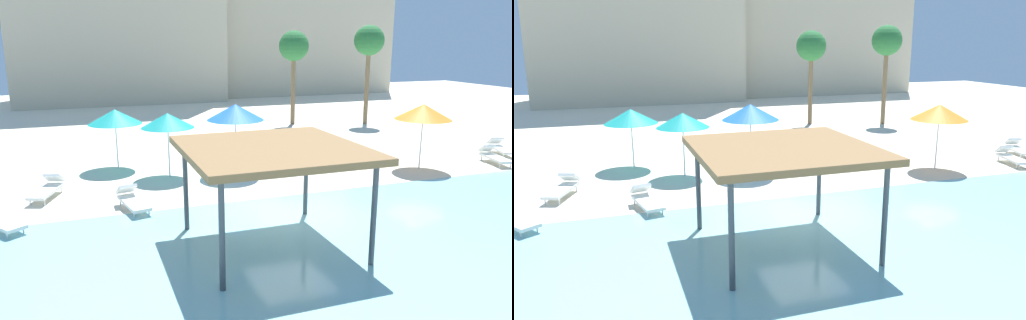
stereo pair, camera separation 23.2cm
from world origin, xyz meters
The scene contains 14 objects.
ground_plane centered at (0.00, 0.00, 0.00)m, with size 80.00×80.00×0.00m, color beige.
lagoon_water centered at (0.00, -5.25, 0.02)m, with size 44.00×13.50×0.04m, color #8CC6CC.
shade_pavilion centered at (-1.57, -2.28, 2.59)m, with size 4.47×4.47×2.76m.
beach_umbrella_blue_0 centered at (-0.24, 5.11, 2.54)m, with size 2.32×2.32×2.86m.
beach_umbrella_teal_1 centered at (-2.91, 5.55, 2.28)m, with size 2.12×2.12×2.58m.
beach_umbrella_orange_3 centered at (7.39, 3.17, 2.45)m, with size 2.35×2.35×2.77m.
beach_umbrella_teal_4 centered at (-4.78, 7.55, 2.24)m, with size 2.24×2.24×2.55m.
lounge_chair_0 centered at (-7.41, 4.27, 0.33)m, with size 1.21×1.99×0.74m.
lounge_chair_1 centered at (-4.75, 2.00, 0.33)m, with size 0.98×1.98×0.74m.
lounge_chair_2 centered at (11.14, 2.83, 0.33)m, with size 1.03×1.98×0.74m.
lounge_chair_3 centered at (12.79, 4.08, 0.33)m, with size 1.25×1.98×0.74m.
palm_tree_1 centered at (11.38, 13.88, 5.16)m, with size 1.90×1.90×6.27m.
palm_tree_2 centered at (6.85, 15.36, 4.84)m, with size 1.90×1.90×5.93m.
hotel_block_1 centered at (15.17, 35.72, 7.13)m, with size 18.30×11.58×14.27m, color beige.
Camera 1 is at (-6.06, -13.61, 5.41)m, focal length 34.36 mm.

